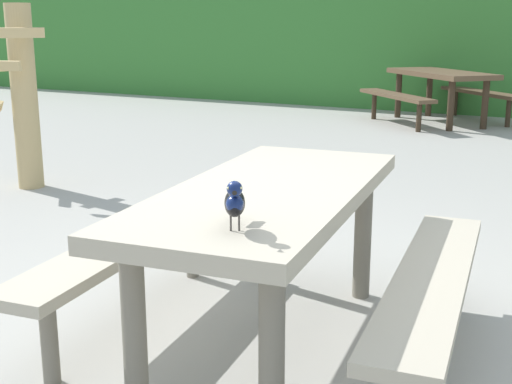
% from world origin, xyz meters
% --- Properties ---
extents(ground_plane, '(60.00, 60.00, 0.00)m').
position_xyz_m(ground_plane, '(0.00, 0.00, 0.00)').
color(ground_plane, '#A3A099').
extents(picnic_table_foreground, '(1.88, 1.91, 0.74)m').
position_xyz_m(picnic_table_foreground, '(0.17, -0.11, 0.56)').
color(picnic_table_foreground, '#B2A893').
rests_on(picnic_table_foreground, ground).
extents(bird_grackle, '(0.17, 0.26, 0.18)m').
position_xyz_m(bird_grackle, '(0.36, -0.74, 0.84)').
color(bird_grackle, black).
rests_on(bird_grackle, picnic_table_foreground).
extents(picnic_table_mid_left, '(2.40, 2.40, 0.74)m').
position_xyz_m(picnic_table_mid_left, '(-0.87, 7.25, 0.56)').
color(picnic_table_mid_left, brown).
rests_on(picnic_table_mid_left, ground).
extents(stalk_post_left_side, '(0.64, 0.56, 1.58)m').
position_xyz_m(stalk_post_left_side, '(-3.08, 1.59, 0.80)').
color(stalk_post_left_side, tan).
rests_on(stalk_post_left_side, ground).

